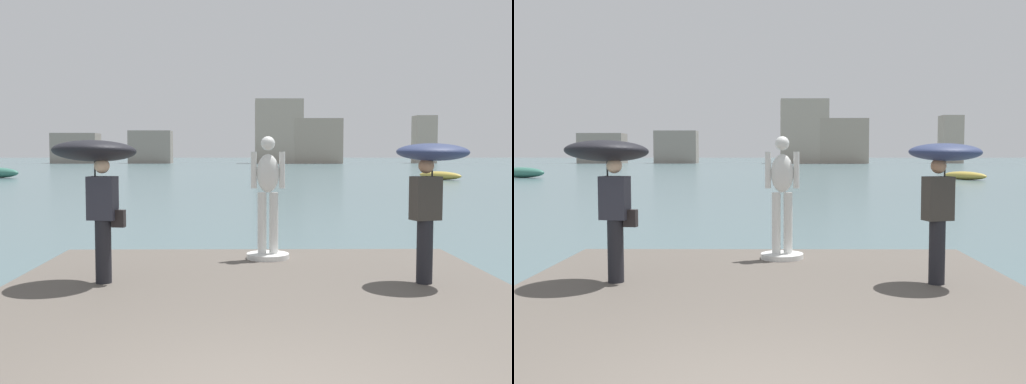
% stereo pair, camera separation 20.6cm
% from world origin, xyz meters
% --- Properties ---
extents(ground_plane, '(400.00, 400.00, 0.00)m').
position_xyz_m(ground_plane, '(0.00, 40.00, 0.00)').
color(ground_plane, '#4C666B').
extents(pier, '(6.94, 10.20, 0.40)m').
position_xyz_m(pier, '(0.00, 2.10, 0.20)').
color(pier, '#564F47').
rests_on(pier, ground).
extents(statue_white_figure, '(0.73, 0.73, 2.08)m').
position_xyz_m(statue_white_figure, '(0.20, 6.23, 1.33)').
color(statue_white_figure, silver).
rests_on(statue_white_figure, pier).
extents(onlooker_left, '(1.31, 1.33, 2.00)m').
position_xyz_m(onlooker_left, '(-2.22, 4.38, 2.02)').
color(onlooker_left, black).
rests_on(onlooker_left, pier).
extents(onlooker_right, '(1.21, 1.21, 1.94)m').
position_xyz_m(onlooker_right, '(2.38, 4.31, 1.93)').
color(onlooker_right, black).
rests_on(onlooker_right, pier).
extents(boat_leftward, '(2.91, 4.53, 0.66)m').
position_xyz_m(boat_leftward, '(15.38, 44.37, 0.33)').
color(boat_leftward, '#B2993D').
rests_on(boat_leftward, ground).
extents(distant_skyline, '(76.80, 8.51, 12.52)m').
position_xyz_m(distant_skyline, '(2.13, 115.65, 4.85)').
color(distant_skyline, gray).
rests_on(distant_skyline, ground).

